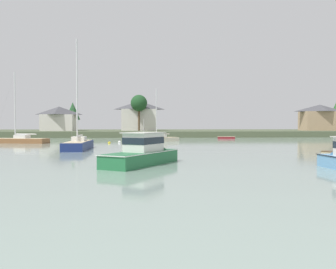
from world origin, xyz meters
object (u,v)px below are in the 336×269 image
Objects in this scene: dinghy_maroon at (226,138)px; mooring_buoy_yellow at (109,143)px; sailboat_cream at (159,140)px; dinghy_sand at (335,153)px; sailboat_navy at (78,147)px; sailboat_wood at (20,142)px; cruiser_green at (147,156)px; mooring_buoy_white at (120,142)px.

dinghy_maroon reaches higher than mooring_buoy_yellow.
sailboat_cream is 3.75× the size of dinghy_sand.
sailboat_cream is at bearing 60.86° from sailboat_navy.
sailboat_navy is at bearing -99.65° from mooring_buoy_yellow.
dinghy_maroon reaches higher than dinghy_sand.
mooring_buoy_yellow reaches higher than dinghy_sand.
dinghy_maroon is 0.29× the size of sailboat_navy.
dinghy_sand is 47.43m from sailboat_wood.
dinghy_sand is (19.47, 7.67, -0.49)m from cruiser_green.
sailboat_navy is at bearing -129.60° from dinghy_maroon.
sailboat_wood is 41.89m from dinghy_maroon.
mooring_buoy_white is at bearing 0.34° from sailboat_wood.
mooring_buoy_white is (-22.16, -15.92, -0.08)m from dinghy_maroon.
mooring_buoy_white is at bearing 46.75° from mooring_buoy_yellow.
sailboat_wood reaches higher than cruiser_green.
sailboat_cream is 23.76m from sailboat_wood.
mooring_buoy_yellow is (2.38, 13.97, -0.21)m from sailboat_navy.
cruiser_green is 20.93m from dinghy_sand.
dinghy_maroon is (-1.80, 40.69, 0.07)m from dinghy_sand.
sailboat_navy reaches higher than mooring_buoy_yellow.
dinghy_sand is 0.66× the size of dinghy_maroon.
sailboat_cream is 0.82× the size of sailboat_wood.
sailboat_cream reaches higher than mooring_buoy_white.
dinghy_sand is (17.06, -28.57, -0.12)m from sailboat_cream.
sailboat_cream is at bearing 28.85° from mooring_buoy_white.
sailboat_navy is (-26.09, -31.55, 0.12)m from dinghy_maroon.
sailboat_cream is 33.28m from dinghy_sand.
mooring_buoy_yellow is at bearing -147.17° from sailboat_cream.
sailboat_cream is at bearing 9.44° from sailboat_wood.
cruiser_green is 17.75× the size of mooring_buoy_yellow.
dinghy_sand is 5.50× the size of mooring_buoy_yellow.
sailboat_cream is 2.49× the size of dinghy_maroon.
mooring_buoy_yellow is (-8.45, -5.45, -0.14)m from sailboat_cream.
dinghy_maroon is at bearing 50.40° from sailboat_navy.
dinghy_maroon is 8.27× the size of mooring_buoy_yellow.
dinghy_sand is 29.35m from sailboat_navy.
dinghy_sand is 4.77× the size of mooring_buoy_white.
sailboat_cream reaches higher than dinghy_maroon.
sailboat_navy is at bearing 161.85° from dinghy_sand.
sailboat_navy is at bearing -104.12° from mooring_buoy_white.
cruiser_green is at bearing -93.80° from sailboat_cream.
dinghy_maroon reaches higher than mooring_buoy_white.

